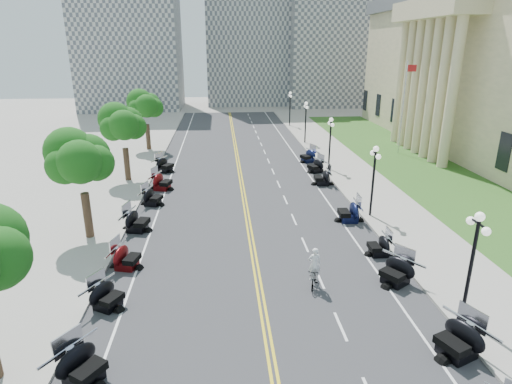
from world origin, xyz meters
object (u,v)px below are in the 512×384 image
object	(u,v)px
flagpole	(403,109)
motorcycle_n_3	(459,338)
bicycle	(314,277)
cyclist_rider	(315,251)

from	to	relation	value
flagpole	motorcycle_n_3	bearing A→B (deg)	-108.61
flagpole	bicycle	size ratio (longest dim) A/B	5.75
bicycle	cyclist_rider	world-z (taller)	cyclist_rider
motorcycle_n_3	bicycle	distance (m)	7.05
flagpole	cyclist_rider	world-z (taller)	flagpole
motorcycle_n_3	bicycle	xyz separation A→B (m)	(-4.47, 5.45, -0.26)
motorcycle_n_3	cyclist_rider	size ratio (longest dim) A/B	1.27
flagpole	cyclist_rider	xyz separation A→B (m)	(-15.28, -26.68, -3.08)
flagpole	bicycle	world-z (taller)	flagpole
flagpole	cyclist_rider	distance (m)	30.90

